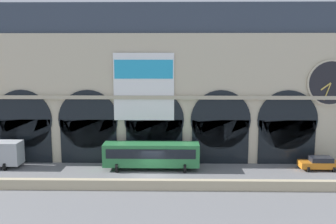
{
  "coord_description": "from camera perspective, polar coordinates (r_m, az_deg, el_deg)",
  "views": [
    {
      "loc": [
        2.49,
        -40.34,
        13.37
      ],
      "look_at": [
        1.67,
        5.0,
        6.35
      ],
      "focal_mm": 40.83,
      "sensor_mm": 36.0,
      "label": 1
    }
  ],
  "objects": [
    {
      "name": "quay_parapet_wall",
      "position": [
        38.34,
        -2.8,
        -10.79
      ],
      "size": [
        90.0,
        0.7,
        1.04
      ],
      "primitive_type": "cube",
      "color": "#BCAD8C",
      "rests_on": "ground"
    },
    {
      "name": "bus_center",
      "position": [
        44.38,
        -2.5,
        -6.34
      ],
      "size": [
        11.0,
        3.25,
        3.1
      ],
      "color": "#2D7A42",
      "rests_on": "ground"
    },
    {
      "name": "ground_plane",
      "position": [
        42.57,
        -2.4,
        -9.51
      ],
      "size": [
        200.0,
        200.0,
        0.0
      ],
      "primitive_type": "plane",
      "color": "slate"
    },
    {
      "name": "station_building",
      "position": [
        48.0,
        -1.9,
        4.0
      ],
      "size": [
        49.64,
        5.28,
        19.27
      ],
      "color": "beige",
      "rests_on": "ground"
    },
    {
      "name": "car_east",
      "position": [
        47.71,
        21.63,
        -7.1
      ],
      "size": [
        4.4,
        2.22,
        1.55
      ],
      "color": "orange",
      "rests_on": "ground"
    }
  ]
}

